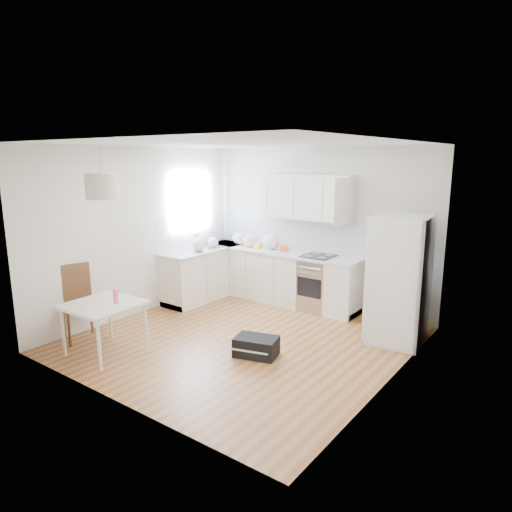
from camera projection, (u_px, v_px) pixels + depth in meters
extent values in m
plane|color=brown|center=(243.00, 340.00, 6.44)|extent=(4.20, 4.20, 0.00)
plane|color=white|center=(242.00, 143.00, 5.87)|extent=(4.20, 4.20, 0.00)
plane|color=silver|center=(318.00, 227.00, 7.81)|extent=(4.20, 0.00, 4.20)
plane|color=silver|center=(140.00, 232.00, 7.38)|extent=(0.00, 4.20, 4.20)
plane|color=silver|center=(394.00, 268.00, 4.94)|extent=(0.00, 4.20, 4.20)
cube|color=#BFE0F9|center=(190.00, 201.00, 8.19)|extent=(0.02, 1.00, 1.00)
cube|color=white|center=(278.00, 277.00, 8.11)|extent=(3.00, 0.60, 0.88)
cube|color=white|center=(206.00, 274.00, 8.34)|extent=(0.60, 1.80, 0.88)
cube|color=#B6B9BB|center=(279.00, 252.00, 8.02)|extent=(3.02, 0.64, 0.04)
cube|color=#B6B9BB|center=(205.00, 249.00, 8.24)|extent=(0.64, 1.82, 0.04)
cube|color=white|center=(288.00, 232.00, 8.18)|extent=(3.00, 0.01, 0.58)
cube|color=white|center=(193.00, 231.00, 8.35)|extent=(0.01, 1.80, 0.58)
cube|color=white|center=(306.00, 197.00, 7.66)|extent=(1.70, 0.32, 0.75)
cube|color=beige|center=(103.00, 305.00, 5.87)|extent=(0.89, 0.89, 0.04)
cylinder|color=white|center=(63.00, 332.00, 5.86)|extent=(0.05, 0.05, 0.64)
cylinder|color=white|center=(99.00, 345.00, 5.45)|extent=(0.05, 0.05, 0.64)
cylinder|color=white|center=(110.00, 316.00, 6.44)|extent=(0.05, 0.05, 0.64)
cylinder|color=white|center=(146.00, 327.00, 6.04)|extent=(0.05, 0.05, 0.64)
cylinder|color=#F24389|center=(116.00, 295.00, 5.84)|extent=(0.07, 0.07, 0.22)
cube|color=black|center=(256.00, 346.00, 5.90)|extent=(0.62, 0.49, 0.25)
cylinder|color=#C3B396|center=(102.00, 186.00, 5.55)|extent=(0.47, 0.47, 0.31)
ellipsoid|color=silver|center=(239.00, 239.00, 8.56)|extent=(0.25, 0.21, 0.22)
ellipsoid|color=silver|center=(250.00, 241.00, 8.29)|extent=(0.26, 0.22, 0.23)
ellipsoid|color=silver|center=(271.00, 242.00, 8.08)|extent=(0.31, 0.27, 0.28)
ellipsoid|color=silver|center=(213.00, 242.00, 8.32)|extent=(0.21, 0.17, 0.18)
ellipsoid|color=silver|center=(198.00, 245.00, 7.97)|extent=(0.24, 0.21, 0.22)
cube|color=#D55113|center=(284.00, 248.00, 7.96)|extent=(0.17, 0.15, 0.10)
cube|color=yellow|center=(258.00, 246.00, 8.20)|extent=(0.17, 0.12, 0.10)
cube|color=red|center=(247.00, 243.00, 8.45)|extent=(0.20, 0.17, 0.12)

